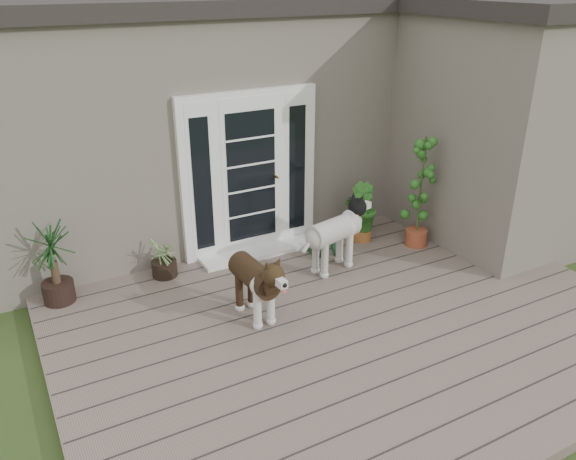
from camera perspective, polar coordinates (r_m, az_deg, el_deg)
deck at (r=6.35m, az=6.75°, el=-9.53°), size 6.20×4.60×0.12m
house_main at (r=9.28m, az=-8.25°, el=11.45°), size 7.40×4.00×3.10m
roof_main at (r=9.07m, az=-8.92°, el=21.66°), size 7.60×4.20×0.20m
house_wing at (r=8.33m, az=19.53°, el=8.83°), size 1.60×2.40×3.10m
roof_wing at (r=8.09m, az=21.25°, el=20.12°), size 1.80×2.60×0.20m
door_unit at (r=7.48m, az=-3.82°, el=5.67°), size 1.90×0.14×2.15m
door_step at (r=7.71m, az=-2.97°, el=-2.16°), size 1.60×0.40×0.05m
brindle_dog at (r=6.17m, az=-3.37°, el=-5.68°), size 0.45×0.94×0.76m
white_dog at (r=7.15m, az=4.55°, el=-1.11°), size 1.02×0.61×0.80m
spider_plant at (r=7.20m, az=-12.37°, el=-2.54°), size 0.52×0.52×0.55m
yucca at (r=6.92m, az=-22.41°, el=-3.12°), size 0.70×0.70×0.97m
herb_a at (r=8.21m, az=7.02°, el=1.61°), size 0.67×0.67×0.63m
herb_b at (r=8.04m, az=7.47°, el=1.01°), size 0.52×0.52×0.61m
herb_c at (r=8.85m, az=12.62°, el=2.52°), size 0.45×0.45×0.52m
sapling at (r=7.85m, az=13.13°, el=3.84°), size 0.50×0.50×1.59m
clog_left at (r=7.69m, az=2.66°, el=-2.01°), size 0.21×0.37×0.10m
clog_right at (r=7.76m, az=4.87°, el=-1.85°), size 0.27×0.36×0.10m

